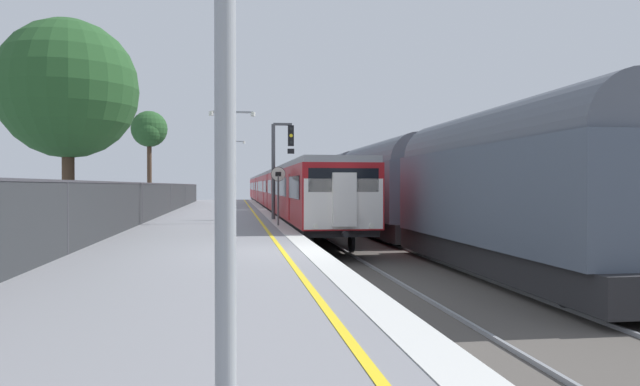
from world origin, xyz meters
TOP-DOWN VIEW (x-y plane):
  - ground at (2.64, 0.00)m, footprint 17.40×110.00m
  - commuter_train_at_platform at (2.10, 36.49)m, footprint 2.83×63.73m
  - freight_train_adjacent_track at (6.10, 22.28)m, footprint 2.60×54.87m
  - signal_gantry at (0.63, 14.12)m, footprint 1.10×0.24m
  - speed_limit_sign at (0.25, 9.60)m, footprint 0.59×0.08m
  - platform_lamp_mid at (-1.61, 11.48)m, footprint 2.00×0.20m
  - platform_lamp_far at (-1.61, 33.82)m, footprint 2.00×0.20m
  - platform_back_fence at (-5.45, 0.00)m, footprint 0.07×99.00m
  - background_tree_left at (-8.09, 33.48)m, footprint 2.82×2.95m
  - background_tree_centre at (-6.81, 5.19)m, footprint 4.41×4.41m

SIDE VIEW (x-z plane):
  - ground at x=2.64m, z-range -1.21..0.00m
  - platform_back_fence at x=-5.45m, z-range 0.04..1.81m
  - commuter_train_at_platform at x=2.10m, z-range -0.64..3.17m
  - speed_limit_sign at x=0.25m, z-range 0.34..2.74m
  - freight_train_adjacent_track at x=6.10m, z-range -0.77..4.05m
  - signal_gantry at x=0.63m, z-range 0.59..5.26m
  - platform_lamp_mid at x=-1.61m, z-range 0.49..5.42m
  - platform_lamp_far at x=-1.61m, z-range 0.50..5.79m
  - background_tree_centre at x=-6.81m, z-range 1.12..8.05m
  - background_tree_left at x=-8.09m, z-range 2.17..9.67m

